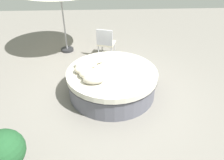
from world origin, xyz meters
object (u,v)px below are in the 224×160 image
object	(u,v)px
throw_pillow_1	(86,64)
throw_pillow_3	(89,74)
planter	(5,154)
throw_pillow_2	(83,69)
throw_pillow_4	(94,79)
throw_pillow_0	(93,60)
patio_chair	(106,41)
round_bed	(112,82)

from	to	relation	value
throw_pillow_1	throw_pillow_3	world-z (taller)	throw_pillow_3
throw_pillow_3	planter	size ratio (longest dim) A/B	0.46
throw_pillow_2	throw_pillow_3	size ratio (longest dim) A/B	0.93
throw_pillow_2	throw_pillow_4	size ratio (longest dim) A/B	0.83
throw_pillow_2	planter	size ratio (longest dim) A/B	0.42
throw_pillow_0	throw_pillow_3	distance (m)	0.71
throw_pillow_1	patio_chair	size ratio (longest dim) A/B	0.56
throw_pillow_1	throw_pillow_2	xyz separation A→B (m)	(-0.05, -0.27, 0.02)
patio_chair	round_bed	bearing A→B (deg)	-69.64
round_bed	throw_pillow_0	world-z (taller)	throw_pillow_0
patio_chair	throw_pillow_1	bearing A→B (deg)	-89.05
round_bed	throw_pillow_0	xyz separation A→B (m)	(-0.46, 0.44, 0.40)
throw_pillow_0	throw_pillow_2	world-z (taller)	throw_pillow_2
throw_pillow_0	throw_pillow_1	bearing A→B (deg)	-131.70
throw_pillow_0	patio_chair	world-z (taller)	patio_chair
round_bed	throw_pillow_1	xyz separation A→B (m)	(-0.64, 0.24, 0.39)
round_bed	throw_pillow_3	world-z (taller)	throw_pillow_3
throw_pillow_0	planter	size ratio (longest dim) A/B	0.55
throw_pillow_3	planter	distance (m)	2.29
throw_pillow_0	throw_pillow_4	xyz separation A→B (m)	(0.04, -0.93, 0.02)
throw_pillow_2	planter	distance (m)	2.43
throw_pillow_0	patio_chair	size ratio (longest dim) A/B	0.54
throw_pillow_4	planter	xyz separation A→B (m)	(-1.32, -1.72, -0.20)
throw_pillow_0	planter	bearing A→B (deg)	-115.75
patio_chair	throw_pillow_3	bearing A→B (deg)	-83.29
round_bed	throw_pillow_2	bearing A→B (deg)	-177.05
round_bed	throw_pillow_0	bearing A→B (deg)	136.51
patio_chair	planter	bearing A→B (deg)	-93.52
planter	patio_chair	bearing A→B (deg)	68.95
throw_pillow_1	planter	distance (m)	2.69
throw_pillow_4	patio_chair	size ratio (longest dim) A/B	0.50
round_bed	planter	size ratio (longest dim) A/B	2.31
patio_chair	throw_pillow_2	bearing A→B (deg)	-88.18
throw_pillow_3	round_bed	bearing A→B (deg)	26.17
throw_pillow_0	throw_pillow_1	xyz separation A→B (m)	(-0.18, -0.20, -0.01)
planter	throw_pillow_0	bearing A→B (deg)	64.25
throw_pillow_0	throw_pillow_1	distance (m)	0.27
throw_pillow_1	throw_pillow_4	distance (m)	0.76
throw_pillow_2	round_bed	bearing A→B (deg)	2.95
round_bed	throw_pillow_2	size ratio (longest dim) A/B	5.43
round_bed	throw_pillow_1	bearing A→B (deg)	159.73
throw_pillow_4	round_bed	bearing A→B (deg)	49.39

